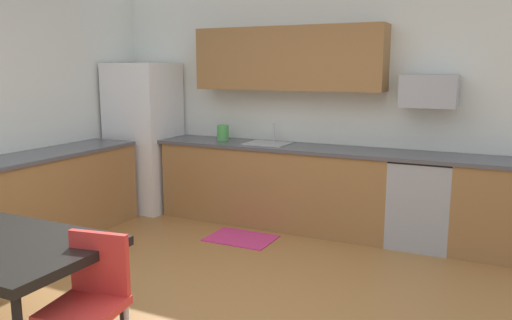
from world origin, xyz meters
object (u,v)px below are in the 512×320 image
(refrigerator, at_px, (144,137))
(microwave, at_px, (429,91))
(oven_range, at_px, (421,202))
(kettle, at_px, (223,133))
(chair_near_table, at_px, (90,295))

(refrigerator, distance_m, microwave, 3.49)
(oven_range, height_order, kettle, kettle)
(refrigerator, distance_m, chair_near_table, 3.76)
(oven_range, relative_size, microwave, 1.69)
(refrigerator, height_order, kettle, refrigerator)
(microwave, bearing_deg, refrigerator, -176.99)
(microwave, bearing_deg, oven_range, -90.00)
(oven_range, relative_size, chair_near_table, 1.07)
(microwave, relative_size, chair_near_table, 0.64)
(microwave, xyz_separation_m, chair_near_table, (-1.38, -3.31, -1.06))
(refrigerator, bearing_deg, kettle, 6.86)
(microwave, xyz_separation_m, kettle, (-2.34, -0.05, -0.55))
(refrigerator, bearing_deg, oven_range, 1.34)
(oven_range, height_order, chair_near_table, oven_range)
(refrigerator, xyz_separation_m, oven_range, (3.42, 0.08, -0.47))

